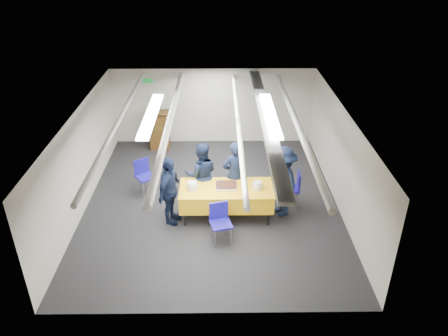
{
  "coord_description": "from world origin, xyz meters",
  "views": [
    {
      "loc": [
        0.19,
        -8.91,
        5.8
      ],
      "look_at": [
        0.29,
        -0.2,
        1.05
      ],
      "focal_mm": 35.0,
      "sensor_mm": 36.0,
      "label": 1
    }
  ],
  "objects_px": {
    "serving_table": "(226,196)",
    "sailor_b": "(202,175)",
    "podium": "(159,129)",
    "sheet_cake": "(226,186)",
    "sailor_a": "(235,175)",
    "sailor_c": "(170,191)",
    "chair_right": "(294,185)",
    "chair_near": "(220,218)",
    "chair_left": "(144,173)",
    "sailor_d": "(282,182)"
  },
  "relations": [
    {
      "from": "chair_left",
      "to": "sailor_a",
      "type": "height_order",
      "value": "sailor_a"
    },
    {
      "from": "serving_table",
      "to": "sailor_b",
      "type": "xyz_separation_m",
      "value": [
        -0.57,
        0.54,
        0.24
      ]
    },
    {
      "from": "serving_table",
      "to": "sailor_b",
      "type": "distance_m",
      "value": 0.82
    },
    {
      "from": "chair_left",
      "to": "sailor_d",
      "type": "relative_size",
      "value": 0.51
    },
    {
      "from": "chair_near",
      "to": "chair_left",
      "type": "bearing_deg",
      "value": 133.64
    },
    {
      "from": "sheet_cake",
      "to": "sailor_c",
      "type": "height_order",
      "value": "sailor_c"
    },
    {
      "from": "sheet_cake",
      "to": "chair_right",
      "type": "distance_m",
      "value": 1.69
    },
    {
      "from": "chair_left",
      "to": "serving_table",
      "type": "bearing_deg",
      "value": -29.23
    },
    {
      "from": "sailor_d",
      "to": "podium",
      "type": "bearing_deg",
      "value": -154.25
    },
    {
      "from": "sheet_cake",
      "to": "chair_near",
      "type": "xyz_separation_m",
      "value": [
        -0.14,
        -0.87,
        -0.28
      ]
    },
    {
      "from": "serving_table",
      "to": "sailor_c",
      "type": "distance_m",
      "value": 1.28
    },
    {
      "from": "sheet_cake",
      "to": "sailor_d",
      "type": "xyz_separation_m",
      "value": [
        1.26,
        0.1,
        0.04
      ]
    },
    {
      "from": "sheet_cake",
      "to": "sailor_a",
      "type": "relative_size",
      "value": 0.28
    },
    {
      "from": "chair_left",
      "to": "sheet_cake",
      "type": "bearing_deg",
      "value": -28.68
    },
    {
      "from": "sheet_cake",
      "to": "podium",
      "type": "height_order",
      "value": "podium"
    },
    {
      "from": "sailor_c",
      "to": "podium",
      "type": "bearing_deg",
      "value": 28.72
    },
    {
      "from": "serving_table",
      "to": "chair_left",
      "type": "height_order",
      "value": "chair_left"
    },
    {
      "from": "sailor_b",
      "to": "sailor_c",
      "type": "height_order",
      "value": "sailor_b"
    },
    {
      "from": "chair_near",
      "to": "serving_table",
      "type": "bearing_deg",
      "value": 80.05
    },
    {
      "from": "sailor_a",
      "to": "sailor_d",
      "type": "xyz_separation_m",
      "value": [
        1.05,
        -0.35,
        0.01
      ]
    },
    {
      "from": "sailor_d",
      "to": "chair_left",
      "type": "bearing_deg",
      "value": -123.45
    },
    {
      "from": "sailor_a",
      "to": "sailor_b",
      "type": "bearing_deg",
      "value": -19.46
    },
    {
      "from": "podium",
      "to": "chair_left",
      "type": "bearing_deg",
      "value": -92.08
    },
    {
      "from": "chair_near",
      "to": "sailor_b",
      "type": "distance_m",
      "value": 1.46
    },
    {
      "from": "serving_table",
      "to": "chair_right",
      "type": "relative_size",
      "value": 2.4
    },
    {
      "from": "serving_table",
      "to": "sheet_cake",
      "type": "xyz_separation_m",
      "value": [
        -0.01,
        0.03,
        0.25
      ]
    },
    {
      "from": "sheet_cake",
      "to": "sailor_d",
      "type": "height_order",
      "value": "sailor_d"
    },
    {
      "from": "sailor_c",
      "to": "sailor_a",
      "type": "bearing_deg",
      "value": -47.05
    },
    {
      "from": "serving_table",
      "to": "sailor_c",
      "type": "bearing_deg",
      "value": -171.71
    },
    {
      "from": "chair_right",
      "to": "sheet_cake",
      "type": "bearing_deg",
      "value": -164.23
    },
    {
      "from": "chair_near",
      "to": "sailor_a",
      "type": "distance_m",
      "value": 1.4
    },
    {
      "from": "sailor_b",
      "to": "chair_left",
      "type": "bearing_deg",
      "value": -27.01
    },
    {
      "from": "serving_table",
      "to": "chair_left",
      "type": "distance_m",
      "value": 2.32
    },
    {
      "from": "sheet_cake",
      "to": "chair_left",
      "type": "height_order",
      "value": "chair_left"
    },
    {
      "from": "serving_table",
      "to": "sailor_b",
      "type": "bearing_deg",
      "value": 136.64
    },
    {
      "from": "podium",
      "to": "sailor_d",
      "type": "relative_size",
      "value": 0.74
    },
    {
      "from": "chair_left",
      "to": "sailor_b",
      "type": "relative_size",
      "value": 0.54
    },
    {
      "from": "podium",
      "to": "sailor_a",
      "type": "distance_m",
      "value": 3.84
    },
    {
      "from": "sheet_cake",
      "to": "chair_near",
      "type": "relative_size",
      "value": 0.54
    },
    {
      "from": "sailor_a",
      "to": "sailor_d",
      "type": "relative_size",
      "value": 0.99
    },
    {
      "from": "sailor_a",
      "to": "sailor_c",
      "type": "height_order",
      "value": "sailor_a"
    },
    {
      "from": "chair_near",
      "to": "chair_left",
      "type": "xyz_separation_m",
      "value": [
        -1.88,
        1.97,
        0.0
      ]
    },
    {
      "from": "podium",
      "to": "chair_near",
      "type": "distance_m",
      "value": 4.83
    },
    {
      "from": "serving_table",
      "to": "podium",
      "type": "relative_size",
      "value": 1.66
    },
    {
      "from": "chair_near",
      "to": "sailor_d",
      "type": "xyz_separation_m",
      "value": [
        1.41,
        0.96,
        0.31
      ]
    },
    {
      "from": "sheet_cake",
      "to": "chair_left",
      "type": "distance_m",
      "value": 2.32
    },
    {
      "from": "sheet_cake",
      "to": "chair_right",
      "type": "xyz_separation_m",
      "value": [
        1.6,
        0.45,
        -0.28
      ]
    },
    {
      "from": "chair_right",
      "to": "sailor_b",
      "type": "bearing_deg",
      "value": 178.5
    },
    {
      "from": "serving_table",
      "to": "podium",
      "type": "distance_m",
      "value": 4.13
    },
    {
      "from": "sheet_cake",
      "to": "podium",
      "type": "distance_m",
      "value": 4.11
    }
  ]
}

